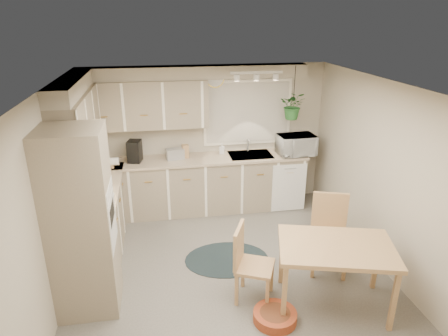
{
  "coord_description": "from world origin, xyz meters",
  "views": [
    {
      "loc": [
        -0.81,
        -4.35,
        3.13
      ],
      "look_at": [
        0.03,
        0.55,
        1.22
      ],
      "focal_mm": 32.0,
      "sensor_mm": 36.0,
      "label": 1
    }
  ],
  "objects_px": {
    "dining_table": "(333,275)",
    "chair_back": "(330,236)",
    "microwave": "(296,143)",
    "chair_left": "(255,265)",
    "pet_bed": "(275,316)",
    "braided_rug": "(227,259)"
  },
  "relations": [
    {
      "from": "dining_table",
      "to": "chair_back",
      "type": "bearing_deg",
      "value": 70.68
    },
    {
      "from": "pet_bed",
      "to": "braided_rug",
      "type": "bearing_deg",
      "value": 104.1
    },
    {
      "from": "chair_back",
      "to": "pet_bed",
      "type": "height_order",
      "value": "chair_back"
    },
    {
      "from": "chair_left",
      "to": "chair_back",
      "type": "bearing_deg",
      "value": 133.91
    },
    {
      "from": "microwave",
      "to": "chair_back",
      "type": "bearing_deg",
      "value": -100.04
    },
    {
      "from": "braided_rug",
      "to": "microwave",
      "type": "xyz_separation_m",
      "value": [
        1.44,
        1.47,
        1.14
      ]
    },
    {
      "from": "dining_table",
      "to": "chair_back",
      "type": "distance_m",
      "value": 0.69
    },
    {
      "from": "braided_rug",
      "to": "pet_bed",
      "type": "height_order",
      "value": "pet_bed"
    },
    {
      "from": "pet_bed",
      "to": "chair_back",
      "type": "bearing_deg",
      "value": 40.33
    },
    {
      "from": "dining_table",
      "to": "braided_rug",
      "type": "height_order",
      "value": "dining_table"
    },
    {
      "from": "dining_table",
      "to": "microwave",
      "type": "bearing_deg",
      "value": 80.81
    },
    {
      "from": "chair_back",
      "to": "braided_rug",
      "type": "relative_size",
      "value": 0.88
    },
    {
      "from": "braided_rug",
      "to": "pet_bed",
      "type": "xyz_separation_m",
      "value": [
        0.31,
        -1.24,
        0.05
      ]
    },
    {
      "from": "braided_rug",
      "to": "pet_bed",
      "type": "bearing_deg",
      "value": -75.9
    },
    {
      "from": "braided_rug",
      "to": "pet_bed",
      "type": "distance_m",
      "value": 1.28
    },
    {
      "from": "dining_table",
      "to": "pet_bed",
      "type": "height_order",
      "value": "dining_table"
    },
    {
      "from": "chair_left",
      "to": "chair_back",
      "type": "relative_size",
      "value": 0.91
    },
    {
      "from": "chair_left",
      "to": "pet_bed",
      "type": "xyz_separation_m",
      "value": [
        0.13,
        -0.41,
        -0.41
      ]
    },
    {
      "from": "microwave",
      "to": "braided_rug",
      "type": "bearing_deg",
      "value": -138.82
    },
    {
      "from": "dining_table",
      "to": "pet_bed",
      "type": "bearing_deg",
      "value": -167.55
    },
    {
      "from": "dining_table",
      "to": "chair_back",
      "type": "height_order",
      "value": "chair_back"
    },
    {
      "from": "microwave",
      "to": "pet_bed",
      "type": "bearing_deg",
      "value": -116.95
    }
  ]
}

